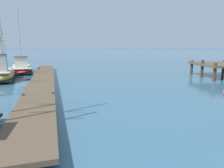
% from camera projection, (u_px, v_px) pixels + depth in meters
% --- Properties ---
extents(floating_dock, '(3.53, 24.30, 0.53)m').
position_uv_depth(floating_dock, '(42.00, 81.00, 16.09)').
color(floating_dock, brown).
rests_on(floating_dock, ground).
extents(fishing_boat_0, '(2.45, 6.29, 5.73)m').
position_uv_depth(fishing_boat_0, '(3.00, 73.00, 18.29)').
color(fishing_boat_0, gold).
rests_on(fishing_boat_0, ground).
extents(fishing_boat_3, '(3.57, 7.81, 7.14)m').
position_uv_depth(fishing_boat_3, '(22.00, 68.00, 24.14)').
color(fishing_boat_3, '#AD2823').
rests_on(fishing_boat_3, ground).
extents(pier_platform, '(4.93, 5.49, 1.81)m').
position_uv_depth(pier_platform, '(220.00, 65.00, 20.55)').
color(pier_platform, brown).
rests_on(pier_platform, ground).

